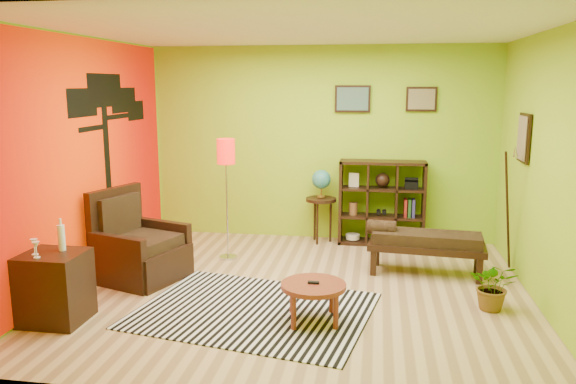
% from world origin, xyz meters
% --- Properties ---
extents(ground, '(5.00, 5.00, 0.00)m').
position_xyz_m(ground, '(0.00, 0.00, 0.00)').
color(ground, tan).
rests_on(ground, ground).
extents(room_shell, '(5.04, 4.54, 2.82)m').
position_xyz_m(room_shell, '(-0.09, 0.01, 1.80)').
color(room_shell, '#8FC31D').
rests_on(room_shell, ground).
extents(zebra_rug, '(2.55, 2.13, 0.01)m').
position_xyz_m(zebra_rug, '(-0.37, -0.63, 0.01)').
color(zebra_rug, silver).
rests_on(zebra_rug, ground).
extents(coffee_table, '(0.63, 0.63, 0.40)m').
position_xyz_m(coffee_table, '(0.25, -0.79, 0.33)').
color(coffee_table, maroon).
rests_on(coffee_table, ground).
extents(armchair, '(1.09, 1.08, 1.06)m').
position_xyz_m(armchair, '(-1.93, 0.12, 0.32)').
color(armchair, black).
rests_on(armchair, ground).
extents(side_cabinet, '(0.58, 0.53, 1.00)m').
position_xyz_m(side_cabinet, '(-2.20, -1.17, 0.35)').
color(side_cabinet, black).
rests_on(side_cabinet, ground).
extents(floor_lamp, '(0.24, 0.24, 1.57)m').
position_xyz_m(floor_lamp, '(-1.09, 1.03, 1.27)').
color(floor_lamp, silver).
rests_on(floor_lamp, ground).
extents(globe_table, '(0.43, 0.43, 1.06)m').
position_xyz_m(globe_table, '(0.04, 1.99, 0.80)').
color(globe_table, black).
rests_on(globe_table, ground).
extents(cube_shelf, '(1.20, 0.35, 1.20)m').
position_xyz_m(cube_shelf, '(0.91, 2.03, 0.60)').
color(cube_shelf, black).
rests_on(cube_shelf, ground).
extents(bench, '(1.41, 0.61, 0.63)m').
position_xyz_m(bench, '(1.39, 0.80, 0.40)').
color(bench, black).
rests_on(bench, ground).
extents(potted_plant, '(0.56, 0.60, 0.40)m').
position_xyz_m(potted_plant, '(2.02, -0.21, 0.20)').
color(potted_plant, '#26661E').
rests_on(potted_plant, ground).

